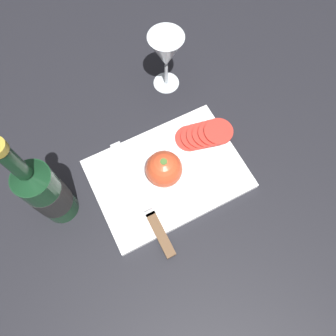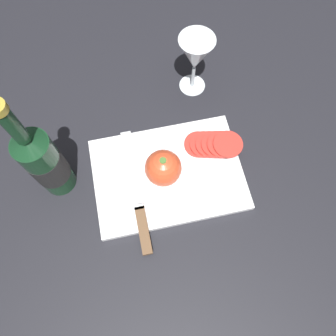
# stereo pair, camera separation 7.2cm
# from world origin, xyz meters

# --- Properties ---
(ground_plane) EXTENTS (3.00, 3.00, 0.00)m
(ground_plane) POSITION_xyz_m (0.00, 0.00, 0.00)
(ground_plane) COLOR black
(cutting_board) EXTENTS (0.34, 0.24, 0.02)m
(cutting_board) POSITION_xyz_m (0.06, -0.01, 0.01)
(cutting_board) COLOR white
(cutting_board) RESTS_ON ground_plane
(wine_bottle) EXTENTS (0.07, 0.07, 0.32)m
(wine_bottle) POSITION_xyz_m (0.31, -0.05, 0.11)
(wine_bottle) COLOR #14381E
(wine_bottle) RESTS_ON ground_plane
(wine_glass) EXTENTS (0.08, 0.08, 0.16)m
(wine_glass) POSITION_xyz_m (-0.05, -0.25, 0.11)
(wine_glass) COLOR silver
(wine_glass) RESTS_ON ground_plane
(whole_tomato) EXTENTS (0.08, 0.08, 0.08)m
(whole_tomato) POSITION_xyz_m (0.07, -0.01, 0.06)
(whole_tomato) COLOR #DB4C28
(whole_tomato) RESTS_ON cutting_board
(knife) EXTENTS (0.03, 0.30, 0.01)m
(knife) POSITION_xyz_m (0.14, 0.07, 0.02)
(knife) COLOR silver
(knife) RESTS_ON cutting_board
(tomato_slice_stack_near) EXTENTS (0.13, 0.10, 0.04)m
(tomato_slice_stack_near) POSITION_xyz_m (-0.05, -0.05, 0.03)
(tomato_slice_stack_near) COLOR red
(tomato_slice_stack_near) RESTS_ON cutting_board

